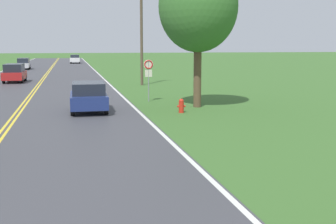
# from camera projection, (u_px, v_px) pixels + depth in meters

# --- Properties ---
(fire_hydrant) EXTENTS (0.43, 0.27, 0.74)m
(fire_hydrant) POSITION_uv_depth(u_px,v_px,m) (181.00, 106.00, 22.07)
(fire_hydrant) COLOR red
(fire_hydrant) RESTS_ON ground
(traffic_sign) EXTENTS (0.60, 0.10, 2.62)m
(traffic_sign) POSITION_uv_depth(u_px,v_px,m) (149.00, 70.00, 26.27)
(traffic_sign) COLOR gray
(traffic_sign) RESTS_ON ground
(utility_pole_midground) EXTENTS (1.80, 0.24, 8.38)m
(utility_pole_midground) POSITION_uv_depth(u_px,v_px,m) (142.00, 36.00, 36.85)
(utility_pole_midground) COLOR brown
(utility_pole_midground) RESTS_ON ground
(tree_behind_sign) EXTENTS (4.42, 4.42, 8.19)m
(tree_behind_sign) POSITION_uv_depth(u_px,v_px,m) (198.00, 7.00, 23.33)
(tree_behind_sign) COLOR brown
(tree_behind_sign) RESTS_ON ground
(car_dark_blue_hatchback_approaching) EXTENTS (1.94, 3.61, 1.58)m
(car_dark_blue_hatchback_approaching) POSITION_uv_depth(u_px,v_px,m) (88.00, 96.00, 22.29)
(car_dark_blue_hatchback_approaching) COLOR black
(car_dark_blue_hatchback_approaching) RESTS_ON ground
(car_red_van_mid_near) EXTENTS (1.91, 4.20, 1.76)m
(car_red_van_mid_near) POSITION_uv_depth(u_px,v_px,m) (14.00, 73.00, 40.18)
(car_red_van_mid_near) COLOR black
(car_red_van_mid_near) RESTS_ON ground
(car_silver_suv_mid_far) EXTENTS (1.76, 4.64, 1.66)m
(car_silver_suv_mid_far) POSITION_uv_depth(u_px,v_px,m) (24.00, 63.00, 61.87)
(car_silver_suv_mid_far) COLOR black
(car_silver_suv_mid_far) RESTS_ON ground
(car_white_suv_receding) EXTENTS (1.99, 4.51, 1.68)m
(car_white_suv_receding) POSITION_uv_depth(u_px,v_px,m) (75.00, 59.00, 82.72)
(car_white_suv_receding) COLOR black
(car_white_suv_receding) RESTS_ON ground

